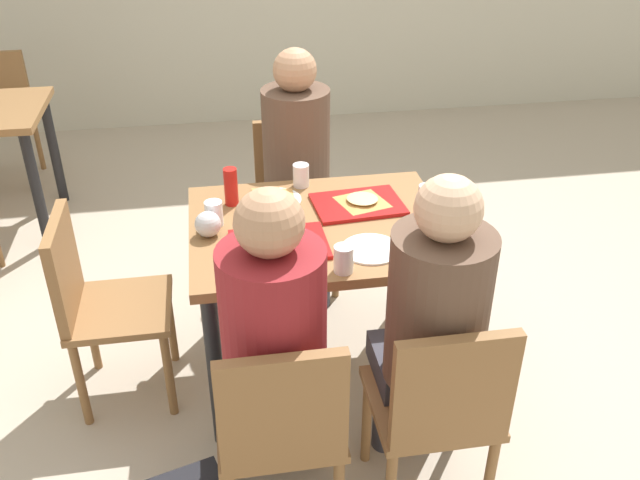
{
  "coord_description": "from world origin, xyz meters",
  "views": [
    {
      "loc": [
        -0.39,
        -2.33,
        2.07
      ],
      "look_at": [
        0.0,
        0.0,
        0.67
      ],
      "focal_mm": 38.62,
      "sensor_mm": 36.0,
      "label": 1
    }
  ],
  "objects_px": {
    "main_table": "(320,247)",
    "paper_plate_near_edge": "(371,249)",
    "tray_red_near": "(279,244)",
    "soda_can": "(426,199)",
    "pizza_slice_c": "(274,196)",
    "plastic_cup_c": "(214,213)",
    "person_in_brown_jacket": "(433,318)",
    "background_chair_far": "(0,108)",
    "plastic_cup_b": "(344,259)",
    "chair_left_end": "(96,298)",
    "person_in_red": "(273,334)",
    "foil_bundle": "(208,224)",
    "person_far_side": "(297,158)",
    "pizza_slice_b": "(362,200)",
    "tray_red_far": "(358,204)",
    "chair_near_right": "(439,406)",
    "plastic_cup_a": "(301,175)",
    "chair_far_side": "(295,192)",
    "paper_plate_center": "(275,200)",
    "pizza_slice_a": "(274,241)",
    "condiment_bottle": "(231,187)",
    "chair_near_left": "(281,425)"
  },
  "relations": [
    {
      "from": "main_table",
      "to": "paper_plate_near_edge",
      "type": "relative_size",
      "value": 4.64
    },
    {
      "from": "tray_red_near",
      "to": "soda_can",
      "type": "xyz_separation_m",
      "value": [
        0.61,
        0.16,
        0.05
      ]
    },
    {
      "from": "pizza_slice_c",
      "to": "plastic_cup_c",
      "type": "height_order",
      "value": "plastic_cup_c"
    },
    {
      "from": "main_table",
      "to": "person_in_brown_jacket",
      "type": "height_order",
      "value": "person_in_brown_jacket"
    },
    {
      "from": "background_chair_far",
      "to": "plastic_cup_b",
      "type": "bearing_deg",
      "value": -56.21
    },
    {
      "from": "chair_left_end",
      "to": "main_table",
      "type": "bearing_deg",
      "value": 0.0
    },
    {
      "from": "person_in_red",
      "to": "foil_bundle",
      "type": "bearing_deg",
      "value": 105.78
    },
    {
      "from": "pizza_slice_c",
      "to": "tray_red_near",
      "type": "bearing_deg",
      "value": -93.29
    },
    {
      "from": "person_far_side",
      "to": "pizza_slice_b",
      "type": "distance_m",
      "value": 0.56
    },
    {
      "from": "tray_red_far",
      "to": "chair_near_right",
      "type": "bearing_deg",
      "value": -85.22
    },
    {
      "from": "pizza_slice_b",
      "to": "plastic_cup_a",
      "type": "xyz_separation_m",
      "value": [
        -0.22,
        0.22,
        0.03
      ]
    },
    {
      "from": "chair_far_side",
      "to": "background_chair_far",
      "type": "xyz_separation_m",
      "value": [
        -1.77,
        1.54,
        0.0
      ]
    },
    {
      "from": "plastic_cup_a",
      "to": "foil_bundle",
      "type": "distance_m",
      "value": 0.55
    },
    {
      "from": "chair_far_side",
      "to": "paper_plate_near_edge",
      "type": "height_order",
      "value": "chair_far_side"
    },
    {
      "from": "chair_near_right",
      "to": "person_far_side",
      "type": "distance_m",
      "value": 1.49
    },
    {
      "from": "main_table",
      "to": "tray_red_far",
      "type": "distance_m",
      "value": 0.25
    },
    {
      "from": "pizza_slice_c",
      "to": "plastic_cup_a",
      "type": "height_order",
      "value": "plastic_cup_a"
    },
    {
      "from": "chair_near_right",
      "to": "plastic_cup_b",
      "type": "relative_size",
      "value": 8.41
    },
    {
      "from": "chair_left_end",
      "to": "background_chair_far",
      "type": "relative_size",
      "value": 1.0
    },
    {
      "from": "chair_far_side",
      "to": "pizza_slice_c",
      "type": "relative_size",
      "value": 3.38
    },
    {
      "from": "person_in_brown_jacket",
      "to": "tray_red_far",
      "type": "distance_m",
      "value": 0.78
    },
    {
      "from": "chair_near_right",
      "to": "chair_left_end",
      "type": "distance_m",
      "value": 1.4
    },
    {
      "from": "main_table",
      "to": "foil_bundle",
      "type": "bearing_deg",
      "value": -177.3
    },
    {
      "from": "tray_red_far",
      "to": "plastic_cup_b",
      "type": "relative_size",
      "value": 3.6
    },
    {
      "from": "pizza_slice_b",
      "to": "foil_bundle",
      "type": "height_order",
      "value": "foil_bundle"
    },
    {
      "from": "tray_red_near",
      "to": "paper_plate_center",
      "type": "height_order",
      "value": "tray_red_near"
    },
    {
      "from": "soda_can",
      "to": "pizza_slice_a",
      "type": "bearing_deg",
      "value": -165.16
    },
    {
      "from": "chair_near_right",
      "to": "condiment_bottle",
      "type": "distance_m",
      "value": 1.22
    },
    {
      "from": "pizza_slice_c",
      "to": "plastic_cup_b",
      "type": "bearing_deg",
      "value": -72.75
    },
    {
      "from": "chair_near_right",
      "to": "paper_plate_near_edge",
      "type": "distance_m",
      "value": 0.63
    },
    {
      "from": "chair_near_left",
      "to": "plastic_cup_a",
      "type": "height_order",
      "value": "plastic_cup_a"
    },
    {
      "from": "chair_near_left",
      "to": "pizza_slice_a",
      "type": "xyz_separation_m",
      "value": [
        0.06,
        0.65,
        0.28
      ]
    },
    {
      "from": "person_in_red",
      "to": "plastic_cup_a",
      "type": "xyz_separation_m",
      "value": [
        0.23,
        1.0,
        0.06
      ]
    },
    {
      "from": "person_far_side",
      "to": "paper_plate_center",
      "type": "height_order",
      "value": "person_far_side"
    },
    {
      "from": "condiment_bottle",
      "to": "foil_bundle",
      "type": "xyz_separation_m",
      "value": [
        -0.1,
        -0.25,
        -0.03
      ]
    },
    {
      "from": "chair_near_left",
      "to": "paper_plate_near_edge",
      "type": "bearing_deg",
      "value": 54.28
    },
    {
      "from": "person_in_brown_jacket",
      "to": "tray_red_near",
      "type": "xyz_separation_m",
      "value": [
        -0.43,
        0.51,
        0.01
      ]
    },
    {
      "from": "plastic_cup_b",
      "to": "soda_can",
      "type": "bearing_deg",
      "value": 42.02
    },
    {
      "from": "paper_plate_center",
      "to": "pizza_slice_b",
      "type": "bearing_deg",
      "value": -15.9
    },
    {
      "from": "tray_red_near",
      "to": "plastic_cup_a",
      "type": "xyz_separation_m",
      "value": [
        0.15,
        0.49,
        0.04
      ]
    },
    {
      "from": "chair_left_end",
      "to": "pizza_slice_c",
      "type": "distance_m",
      "value": 0.82
    },
    {
      "from": "main_table",
      "to": "paper_plate_near_edge",
      "type": "height_order",
      "value": "paper_plate_near_edge"
    },
    {
      "from": "person_in_red",
      "to": "pizza_slice_b",
      "type": "relative_size",
      "value": 5.02
    },
    {
      "from": "tray_red_near",
      "to": "tray_red_far",
      "type": "distance_m",
      "value": 0.45
    },
    {
      "from": "person_in_brown_jacket",
      "to": "tray_red_far",
      "type": "bearing_deg",
      "value": 95.64
    },
    {
      "from": "person_in_red",
      "to": "pizza_slice_b",
      "type": "distance_m",
      "value": 0.9
    },
    {
      "from": "pizza_slice_a",
      "to": "tray_red_far",
      "type": "bearing_deg",
      "value": 35.73
    },
    {
      "from": "person_in_brown_jacket",
      "to": "background_chair_far",
      "type": "relative_size",
      "value": 1.49
    },
    {
      "from": "tray_red_far",
      "to": "condiment_bottle",
      "type": "height_order",
      "value": "condiment_bottle"
    },
    {
      "from": "chair_near_right",
      "to": "background_chair_far",
      "type": "xyz_separation_m",
      "value": [
        -2.03,
        3.13,
        0.0
      ]
    }
  ]
}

